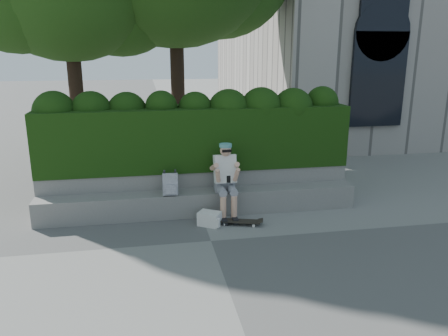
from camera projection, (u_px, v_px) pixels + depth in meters
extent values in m
plane|color=slate|center=(211.00, 241.00, 7.13)|extent=(80.00, 80.00, 0.00)
cube|color=gray|center=(201.00, 202.00, 8.26)|extent=(6.00, 0.45, 0.45)
cube|color=gray|center=(198.00, 187.00, 8.67)|extent=(6.00, 0.50, 0.75)
cube|color=black|center=(196.00, 137.00, 8.63)|extent=(6.00, 1.00, 1.20)
cylinder|color=black|center=(178.00, 100.00, 11.69)|extent=(0.36, 0.36, 3.44)
cylinder|color=black|center=(78.00, 114.00, 10.95)|extent=(0.35, 0.35, 2.91)
cube|color=gray|center=(224.00, 185.00, 8.20)|extent=(0.36, 0.26, 0.22)
cube|color=silver|center=(225.00, 169.00, 8.04)|extent=(0.40, 0.32, 0.55)
sphere|color=tan|center=(226.00, 151.00, 7.88)|extent=(0.21, 0.21, 0.21)
cylinder|color=teal|center=(226.00, 145.00, 7.88)|extent=(0.23, 0.23, 0.06)
cube|color=black|center=(229.00, 179.00, 7.74)|extent=(0.07, 0.02, 0.13)
cylinder|color=tan|center=(223.00, 209.00, 7.85)|extent=(0.11, 0.11, 0.47)
cylinder|color=tan|center=(234.00, 209.00, 7.88)|extent=(0.11, 0.11, 0.47)
cube|color=black|center=(224.00, 221.00, 7.84)|extent=(0.10, 0.26, 0.10)
cube|color=black|center=(235.00, 220.00, 7.88)|extent=(0.10, 0.26, 0.10)
cube|color=black|center=(239.00, 221.00, 7.77)|extent=(0.78, 0.40, 0.02)
cylinder|color=silver|center=(224.00, 224.00, 7.74)|extent=(0.06, 0.04, 0.05)
cylinder|color=silver|center=(225.00, 221.00, 7.89)|extent=(0.06, 0.04, 0.05)
cylinder|color=silver|center=(254.00, 226.00, 7.68)|extent=(0.06, 0.04, 0.05)
cylinder|color=silver|center=(254.00, 222.00, 7.83)|extent=(0.06, 0.04, 0.05)
cube|color=#BCBBC0|center=(170.00, 184.00, 7.95)|extent=(0.29, 0.17, 0.40)
cube|color=silver|center=(210.00, 219.00, 7.75)|extent=(0.46, 0.42, 0.24)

